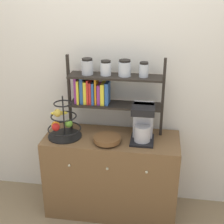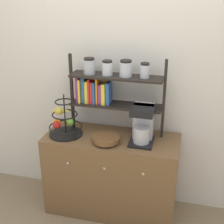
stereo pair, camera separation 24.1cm
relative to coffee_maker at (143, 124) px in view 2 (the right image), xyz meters
The scene contains 7 objects.
ground_plane 1.02m from the coffee_maker, 139.54° to the right, with size 12.00×12.00×0.00m, color #847051.
wall_back 0.53m from the coffee_maker, 133.90° to the left, with size 7.00×0.05×2.60m, color silver.
sideboard 0.63m from the coffee_maker, behind, with size 1.21×0.49×0.79m.
coffee_maker is the anchor object (origin of this frame).
fruit_stand 0.71m from the coffee_maker, behind, with size 0.30×0.30×0.39m.
wooden_bowl 0.34m from the coffee_maker, 161.78° to the right, with size 0.24×0.24×0.06m.
shelf_hutch 0.47m from the coffee_maker, 160.75° to the left, with size 0.86×0.20×0.71m.
Camera 2 is at (0.62, -2.17, 2.10)m, focal length 50.00 mm.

